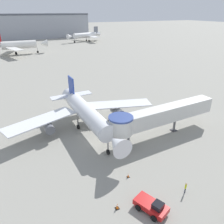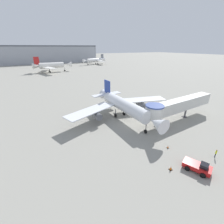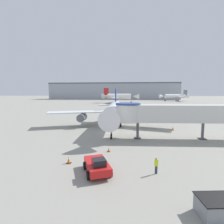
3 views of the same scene
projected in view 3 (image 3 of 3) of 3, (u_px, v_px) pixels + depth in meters
The scene contains 12 objects.
ground_plane at pixel (110, 133), 33.40m from camera, with size 800.00×800.00×0.00m, color gray.
main_airplane at pixel (114, 111), 37.35m from camera, with size 30.56×24.87×8.64m.
jet_bridge at pixel (175, 113), 28.54m from camera, with size 22.55×4.47×5.94m.
pushback_tug_red at pixel (97, 165), 16.52m from camera, with size 3.29×4.38×1.68m.
service_container_gray at pixel (216, 208), 10.67m from camera, with size 2.35×1.99×1.22m.
traffic_cone_near_nose at pixel (109, 149), 22.62m from camera, with size 0.37×0.37×0.62m.
traffic_cone_apron_front at pixel (69, 160), 18.89m from camera, with size 0.49×0.49×0.80m.
traffic_cone_starboard_wing at pixel (173, 128), 35.58m from camera, with size 0.46×0.46×0.76m.
ground_crew_marshaller at pixel (156, 164), 16.37m from camera, with size 0.36×0.31×1.61m.
background_jet_gray_tail at pixel (175, 96), 160.01m from camera, with size 28.56×26.51×10.20m.
background_jet_red_tail at pixel (119, 96), 130.25m from camera, with size 27.96×31.63×11.18m.
terminal_building at pixel (114, 91), 206.92m from camera, with size 148.37×25.70×19.17m.
Camera 3 is at (3.66, -32.56, 7.61)m, focal length 28.00 mm.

